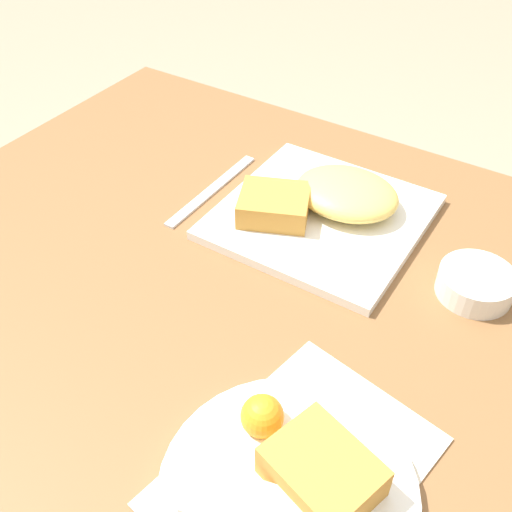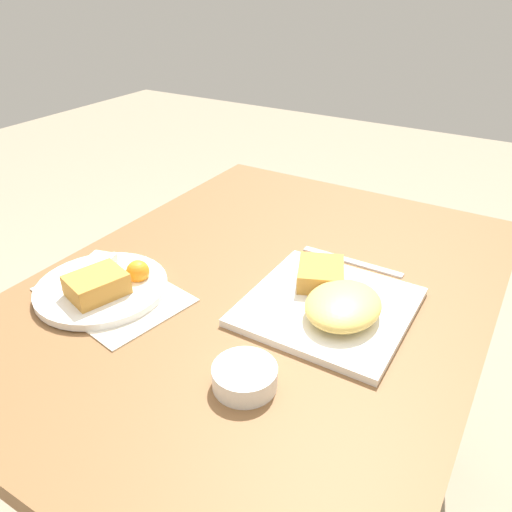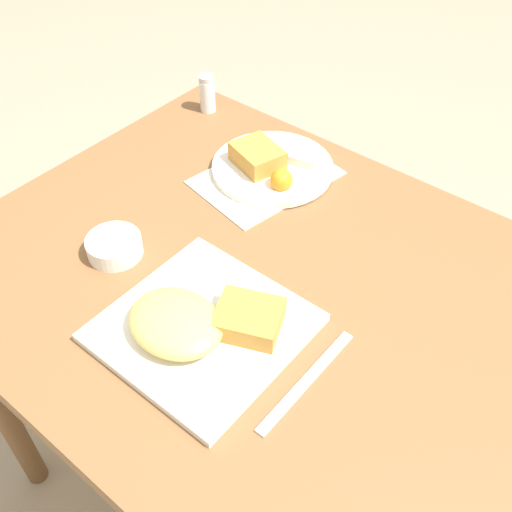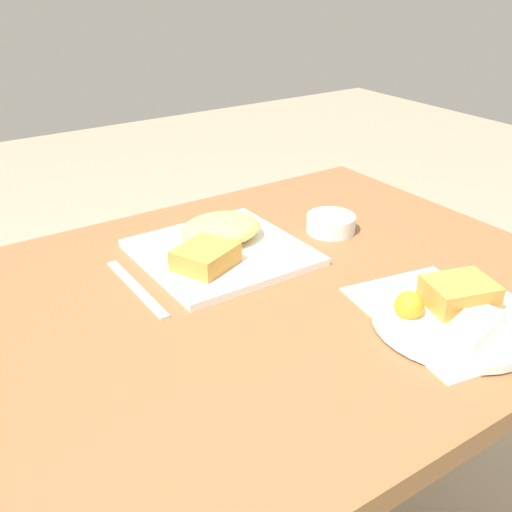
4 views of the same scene
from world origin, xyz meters
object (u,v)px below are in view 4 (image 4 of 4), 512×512
object	(u,v)px
plate_square_near	(219,244)
butter_knife	(136,288)
sauce_ramekin	(331,223)
plate_oval_far	(455,313)

from	to	relation	value
plate_square_near	butter_knife	size ratio (longest dim) A/B	1.29
sauce_ramekin	butter_knife	world-z (taller)	sauce_ramekin
plate_oval_far	plate_square_near	bearing A→B (deg)	-66.75
plate_oval_far	sauce_ramekin	size ratio (longest dim) A/B	2.54
plate_square_near	sauce_ramekin	size ratio (longest dim) A/B	2.91
plate_oval_far	butter_knife	xyz separation A→B (m)	(0.35, -0.36, -0.02)
plate_square_near	sauce_ramekin	world-z (taller)	plate_square_near
plate_square_near	plate_oval_far	distance (m)	0.42
sauce_ramekin	butter_knife	distance (m)	0.41
sauce_ramekin	plate_square_near	bearing A→B (deg)	-8.79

